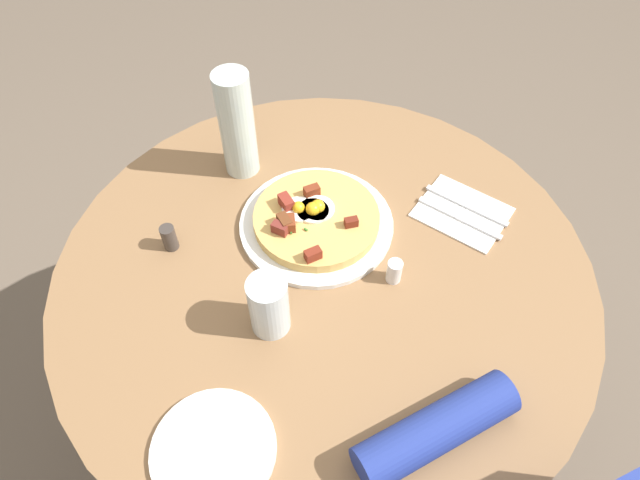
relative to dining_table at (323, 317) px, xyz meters
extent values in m
plane|color=#6B5B4C|center=(0.00, 0.00, -0.57)|extent=(6.00, 6.00, 0.00)
cylinder|color=olive|center=(0.00, 0.00, 0.16)|extent=(1.01, 1.01, 0.03)
cylinder|color=#333338|center=(0.00, 0.00, -0.21)|extent=(0.12, 0.12, 0.72)
cylinder|color=#333338|center=(0.00, 0.00, -0.56)|extent=(0.45, 0.45, 0.02)
cylinder|color=navy|center=(0.03, -0.35, 0.21)|extent=(0.26, 0.09, 0.07)
cylinder|color=white|center=(0.03, 0.10, 0.19)|extent=(0.30, 0.30, 0.01)
cylinder|color=tan|center=(0.03, 0.10, 0.20)|extent=(0.25, 0.25, 0.02)
cylinder|color=white|center=(0.02, 0.11, 0.22)|extent=(0.06, 0.06, 0.01)
sphere|color=yellow|center=(0.02, 0.11, 0.22)|extent=(0.03, 0.03, 0.03)
cylinder|color=white|center=(0.04, 0.11, 0.22)|extent=(0.07, 0.07, 0.01)
sphere|color=yellow|center=(0.04, 0.11, 0.22)|extent=(0.03, 0.03, 0.03)
cylinder|color=white|center=(0.00, 0.12, 0.22)|extent=(0.06, 0.06, 0.01)
sphere|color=yellow|center=(0.00, 0.12, 0.22)|extent=(0.02, 0.02, 0.02)
cube|color=maroon|center=(-0.02, 0.01, 0.22)|extent=(0.03, 0.02, 0.02)
cube|color=brown|center=(-0.03, 0.09, 0.23)|extent=(0.03, 0.04, 0.02)
cube|color=maroon|center=(-0.05, 0.09, 0.22)|extent=(0.03, 0.03, 0.02)
cube|color=maroon|center=(0.04, 0.15, 0.22)|extent=(0.03, 0.02, 0.02)
cube|color=brown|center=(-0.04, 0.10, 0.23)|extent=(0.02, 0.03, 0.02)
cube|color=maroon|center=(0.08, 0.05, 0.22)|extent=(0.03, 0.02, 0.02)
cube|color=maroon|center=(-0.02, 0.14, 0.23)|extent=(0.02, 0.04, 0.03)
cube|color=#387F2D|center=(-0.01, 0.07, 0.22)|extent=(0.01, 0.01, 0.00)
cube|color=#387F2D|center=(-0.03, 0.08, 0.22)|extent=(0.01, 0.01, 0.00)
cube|color=#387F2D|center=(-0.03, 0.08, 0.22)|extent=(0.01, 0.01, 0.00)
cube|color=#387F2D|center=(0.01, 0.11, 0.22)|extent=(0.00, 0.01, 0.00)
cylinder|color=white|center=(-0.29, -0.24, 0.18)|extent=(0.19, 0.19, 0.01)
cube|color=white|center=(0.31, 0.01, 0.18)|extent=(0.21, 0.22, 0.00)
cube|color=silver|center=(0.33, 0.02, 0.19)|extent=(0.10, 0.16, 0.00)
cube|color=silver|center=(0.30, 0.00, 0.19)|extent=(0.10, 0.16, 0.00)
cylinder|color=silver|center=(-0.13, -0.07, 0.24)|extent=(0.07, 0.07, 0.12)
cylinder|color=silver|center=(-0.05, 0.31, 0.30)|extent=(0.07, 0.07, 0.24)
cylinder|color=white|center=(0.11, -0.07, 0.20)|extent=(0.03, 0.03, 0.05)
cylinder|color=#3F3833|center=(-0.25, 0.16, 0.21)|extent=(0.03, 0.03, 0.05)
camera|label=1|loc=(-0.25, -0.56, 1.04)|focal=31.73mm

